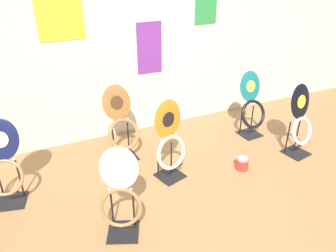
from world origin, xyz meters
name	(u,v)px	position (x,y,z in m)	size (l,w,h in m)	color
ground_plane	(245,228)	(0.00, 0.00, 0.00)	(14.00, 14.00, 0.00)	#A37547
wall_back	(151,36)	(0.00, 2.26, 1.30)	(8.00, 0.07, 2.60)	silver
toilet_seat_display_navy_moon	(4,166)	(-1.94, 1.34, 0.41)	(0.43, 0.43, 0.86)	black
toilet_seat_display_woodgrain	(122,128)	(-0.65, 1.62, 0.41)	(0.41, 0.40, 0.89)	black
toilet_seat_display_teal_sax	(252,107)	(1.12, 1.45, 0.41)	(0.41, 0.33, 0.88)	black
toilet_seat_display_jazz_black	(301,121)	(1.36, 0.81, 0.45)	(0.39, 0.33, 0.90)	black
toilet_seat_display_orange_sun	(170,144)	(-0.30, 1.02, 0.43)	(0.42, 0.35, 0.93)	black
toilet_seat_display_white_plain	(121,197)	(-1.04, 0.43, 0.40)	(0.39, 0.37, 0.87)	black
paint_can	(242,163)	(0.53, 0.79, 0.08)	(0.15, 0.15, 0.15)	red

